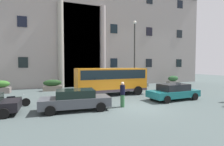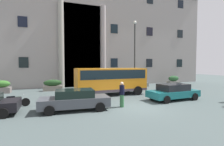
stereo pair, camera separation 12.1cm
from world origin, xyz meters
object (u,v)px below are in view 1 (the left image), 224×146
parked_coupe_end (75,100)px  motorcycle_far_end (13,101)px  hedge_planter_far_east (141,81)px  parked_estate_mid (173,92)px  pedestrian_man_crossing (123,94)px  orange_minibus (111,79)px  bus_stop_sign (141,78)px  hedge_planter_far_west (53,85)px  hedge_planter_west (1,87)px  hedge_planter_east (90,83)px  lamppost_plaza_centre (135,50)px  hedge_planter_entrance_right (173,80)px

parked_coupe_end → motorcycle_far_end: parked_coupe_end is taller
hedge_planter_far_east → parked_estate_mid: (-1.84, -8.77, -0.04)m
parked_coupe_end → pedestrian_man_crossing: size_ratio=2.55×
orange_minibus → pedestrian_man_crossing: bearing=-102.0°
motorcycle_far_end → bus_stop_sign: bearing=8.3°
hedge_planter_far_west → motorcycle_far_end: hedge_planter_far_west is taller
hedge_planter_far_east → hedge_planter_west: hedge_planter_far_east is taller
bus_stop_sign → hedge_planter_far_east: (1.64, 2.82, -0.74)m
hedge_planter_west → hedge_planter_east: 9.78m
orange_minibus → hedge_planter_far_east: size_ratio=3.97×
orange_minibus → lamppost_plaza_centre: (4.37, 3.28, 3.34)m
motorcycle_far_end → pedestrian_man_crossing: pedestrian_man_crossing is taller
hedge_planter_west → motorcycle_far_end: bearing=-70.9°
hedge_planter_east → hedge_planter_far_west: bearing=-174.1°
hedge_planter_far_west → parked_estate_mid: (9.91, -8.95, 0.08)m
pedestrian_man_crossing → motorcycle_far_end: bearing=152.5°
orange_minibus → parked_estate_mid: size_ratio=1.54×
parked_coupe_end → lamppost_plaza_centre: 12.42m
hedge_planter_far_west → hedge_planter_entrance_right: size_ratio=1.13×
pedestrian_man_crossing → hedge_planter_west: bearing=126.5°
orange_minibus → pedestrian_man_crossing: (-0.89, -4.92, -0.69)m
motorcycle_far_end → lamppost_plaza_centre: (12.65, 5.72, 4.50)m
pedestrian_man_crossing → parked_estate_mid: bearing=-0.1°
bus_stop_sign → hedge_planter_west: 15.66m
bus_stop_sign → parked_estate_mid: (-0.20, -5.95, -0.78)m
hedge_planter_far_east → motorcycle_far_end: (-14.44, -7.10, -0.29)m
lamppost_plaza_centre → parked_coupe_end: bearing=-137.3°
hedge_planter_east → parked_estate_mid: size_ratio=0.38×
hedge_planter_far_west → parked_estate_mid: parked_estate_mid is taller
hedge_planter_far_east → hedge_planter_entrance_right: (5.90, 0.46, -0.09)m
hedge_planter_far_east → hedge_planter_west: bearing=179.3°
bus_stop_sign → parked_estate_mid: bus_stop_sign is taller
bus_stop_sign → hedge_planter_far_east: bus_stop_sign is taller
hedge_planter_far_east → hedge_planter_far_west: bearing=179.1°
hedge_planter_entrance_right → motorcycle_far_end: size_ratio=0.91×
hedge_planter_far_east → pedestrian_man_crossing: bearing=-126.3°
parked_coupe_end → motorcycle_far_end: size_ratio=2.24×
hedge_planter_entrance_right → motorcycle_far_end: (-20.34, -7.55, -0.20)m
lamppost_plaza_centre → motorcycle_far_end: bearing=-155.7°
hedge_planter_west → motorcycle_far_end: size_ratio=0.86×
motorcycle_far_end → parked_estate_mid: bearing=-17.8°
parked_estate_mid → motorcycle_far_end: parked_estate_mid is taller
bus_stop_sign → parked_coupe_end: bearing=-143.4°
hedge_planter_west → hedge_planter_east: (9.77, 0.43, 0.07)m
bus_stop_sign → parked_coupe_end: 10.90m
hedge_planter_west → lamppost_plaza_centre: 15.86m
orange_minibus → bus_stop_sign: (4.52, 1.84, -0.12)m
hedge_planter_far_west → hedge_planter_entrance_right: hedge_planter_entrance_right is taller
pedestrian_man_crossing → hedge_planter_east: bearing=82.0°
hedge_planter_east → lamppost_plaza_centre: (5.41, -2.03, 4.23)m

